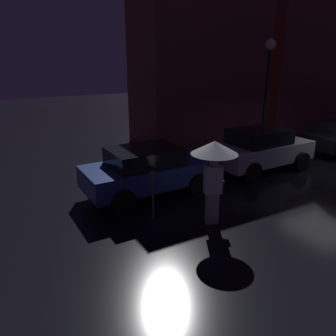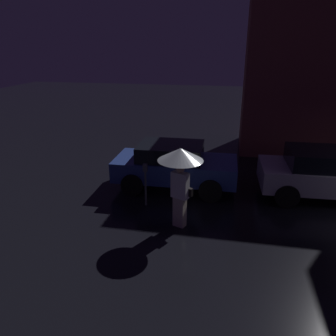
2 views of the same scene
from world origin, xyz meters
name	(u,v)px [view 1 (image 1 of 2)]	position (x,y,z in m)	size (l,w,h in m)	color
ground_plane	(330,170)	(0.00, 0.00, 0.00)	(60.00, 60.00, 0.00)	black
building_facade_left	(200,71)	(-1.59, 6.50, 3.39)	(6.35, 3.00, 6.78)	brown
building_facade_right	(322,34)	(7.06, 6.50, 5.34)	(9.43, 3.00, 10.68)	brown
parked_car_blue	(148,170)	(-6.95, 1.33, 0.79)	(4.01, 1.97, 1.50)	navy
parked_car_silver	(260,148)	(-2.27, 1.42, 0.82)	(3.99, 2.01, 1.55)	#B7B7BF
pedestrian_with_umbrella	(214,158)	(-6.36, -1.12, 1.73)	(1.14, 1.14, 2.16)	beige
parking_meter	(153,190)	(-7.54, -0.15, 0.81)	(0.12, 0.10, 1.30)	#4C5154
street_lamp_near	(268,71)	(0.06, 3.67, 3.47)	(0.47, 0.47, 4.79)	black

